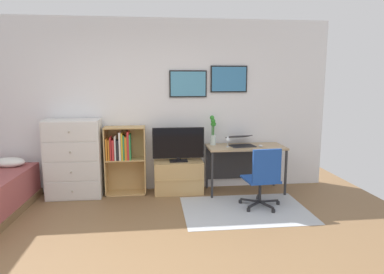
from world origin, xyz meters
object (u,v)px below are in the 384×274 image
object	(u,v)px
laptop	(241,141)
wine_glass	(228,138)
office_chair	(263,177)
bamboo_vase	(213,131)
dresser	(74,159)
desk	(244,154)
tv_stand	(179,177)
television	(178,145)
bookshelf	(123,154)
computer_mouse	(261,146)

from	to	relation	value
laptop	wine_glass	world-z (taller)	wine_glass
office_chair	bamboo_vase	world-z (taller)	bamboo_vase
dresser	desk	bearing A→B (deg)	0.30
tv_stand	bamboo_vase	size ratio (longest dim) A/B	1.60
tv_stand	television	distance (m)	0.52
bookshelf	television	xyz separation A→B (m)	(0.86, -0.07, 0.15)
office_chair	laptop	distance (m)	0.88
bamboo_vase	bookshelf	bearing A→B (deg)	-179.16
bookshelf	tv_stand	xyz separation A→B (m)	(0.86, -0.05, -0.37)
television	laptop	world-z (taller)	television
wine_glass	desk	bearing A→B (deg)	22.43
desk	laptop	size ratio (longest dim) A/B	2.67
desk	bamboo_vase	world-z (taller)	bamboo_vase
office_chair	wine_glass	size ratio (longest dim) A/B	4.78
laptop	computer_mouse	xyz separation A→B (m)	(0.28, -0.15, -0.05)
bookshelf	computer_mouse	xyz separation A→B (m)	(2.12, -0.22, 0.13)
office_chair	computer_mouse	world-z (taller)	office_chair
laptop	computer_mouse	size ratio (longest dim) A/B	4.33
computer_mouse	bamboo_vase	world-z (taller)	bamboo_vase
computer_mouse	office_chair	bearing A→B (deg)	-104.02
television	dresser	bearing A→B (deg)	179.74
television	office_chair	size ratio (longest dim) A/B	0.93
office_chair	bamboo_vase	xyz separation A→B (m)	(-0.54, 0.90, 0.51)
television	laptop	distance (m)	0.98
office_chair	laptop	world-z (taller)	laptop
computer_mouse	wine_glass	bearing A→B (deg)	174.29
dresser	wine_glass	xyz separation A→B (m)	(2.33, -0.11, 0.28)
laptop	wine_glass	bearing A→B (deg)	-165.14
dresser	bookshelf	bearing A→B (deg)	5.07
bookshelf	office_chair	xyz separation A→B (m)	(1.95, -0.88, -0.17)
laptop	computer_mouse	world-z (taller)	laptop
tv_stand	wine_glass	world-z (taller)	wine_glass
television	desk	bearing A→B (deg)	1.15
bookshelf	laptop	bearing A→B (deg)	-2.27
desk	wine_glass	world-z (taller)	wine_glass
office_chair	computer_mouse	bearing A→B (deg)	70.96
television	computer_mouse	size ratio (longest dim) A/B	7.68
tv_stand	television	size ratio (longest dim) A/B	0.95
desk	computer_mouse	world-z (taller)	computer_mouse
bamboo_vase	tv_stand	bearing A→B (deg)	-172.89
computer_mouse	television	bearing A→B (deg)	173.14
dresser	bamboo_vase	size ratio (longest dim) A/B	2.50
bookshelf	bamboo_vase	size ratio (longest dim) A/B	2.24
dresser	desk	distance (m)	2.63
tv_stand	television	bearing A→B (deg)	-90.00
television	office_chair	distance (m)	1.40
dresser	television	size ratio (longest dim) A/B	1.48
office_chair	wine_glass	xyz separation A→B (m)	(-0.34, 0.71, 0.42)
laptop	wine_glass	xyz separation A→B (m)	(-0.23, -0.10, 0.07)
laptop	dresser	bearing A→B (deg)	171.32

